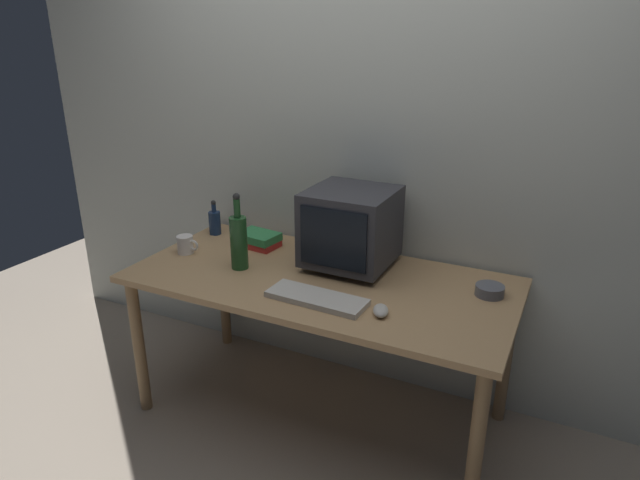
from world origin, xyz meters
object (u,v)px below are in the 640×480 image
(keyboard, at_px, (317,298))
(mug, at_px, (186,245))
(book_stack, at_px, (258,239))
(bottle_tall, at_px, (239,240))
(crt_monitor, at_px, (351,227))
(bottle_short, at_px, (215,222))
(computer_mouse, at_px, (381,311))
(cd_spindle, at_px, (490,290))

(keyboard, bearing_deg, mug, 170.17)
(keyboard, distance_m, book_stack, 0.69)
(bottle_tall, bearing_deg, keyboard, -17.05)
(crt_monitor, height_order, bottle_short, crt_monitor)
(book_stack, distance_m, mug, 0.36)
(computer_mouse, height_order, cd_spindle, cd_spindle)
(bottle_tall, height_order, bottle_short, bottle_tall)
(keyboard, xyz_separation_m, mug, (-0.81, 0.18, 0.03))
(book_stack, distance_m, cd_spindle, 1.17)
(bottle_short, bearing_deg, computer_mouse, -22.44)
(keyboard, relative_size, computer_mouse, 4.20)
(book_stack, bearing_deg, bottle_tall, -75.34)
(crt_monitor, xyz_separation_m, bottle_short, (-0.83, 0.08, -0.12))
(bottle_tall, height_order, book_stack, bottle_tall)
(mug, bearing_deg, book_stack, 41.24)
(bottle_short, bearing_deg, crt_monitor, -5.49)
(keyboard, relative_size, cd_spindle, 3.50)
(book_stack, bearing_deg, cd_spindle, -2.61)
(computer_mouse, distance_m, cd_spindle, 0.50)
(cd_spindle, bearing_deg, bottle_tall, -168.76)
(book_stack, bearing_deg, bottle_short, 170.29)
(crt_monitor, relative_size, keyboard, 0.93)
(crt_monitor, height_order, keyboard, crt_monitor)
(bottle_tall, relative_size, bottle_short, 1.90)
(crt_monitor, xyz_separation_m, mug, (-0.80, -0.21, -0.15))
(bottle_tall, height_order, cd_spindle, bottle_tall)
(crt_monitor, distance_m, computer_mouse, 0.52)
(computer_mouse, relative_size, cd_spindle, 0.83)
(book_stack, xyz_separation_m, mug, (-0.27, -0.24, 0.01))
(crt_monitor, distance_m, mug, 0.84)
(crt_monitor, height_order, book_stack, crt_monitor)
(mug, bearing_deg, bottle_tall, -5.65)
(keyboard, height_order, book_stack, book_stack)
(computer_mouse, height_order, bottle_short, bottle_short)
(keyboard, relative_size, book_stack, 1.87)
(cd_spindle, bearing_deg, mug, -172.70)
(bottle_tall, relative_size, book_stack, 1.61)
(mug, bearing_deg, keyboard, -12.37)
(computer_mouse, distance_m, bottle_tall, 0.77)
(book_stack, bearing_deg, computer_mouse, -26.72)
(bottle_tall, relative_size, cd_spindle, 3.01)
(computer_mouse, relative_size, mug, 0.83)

